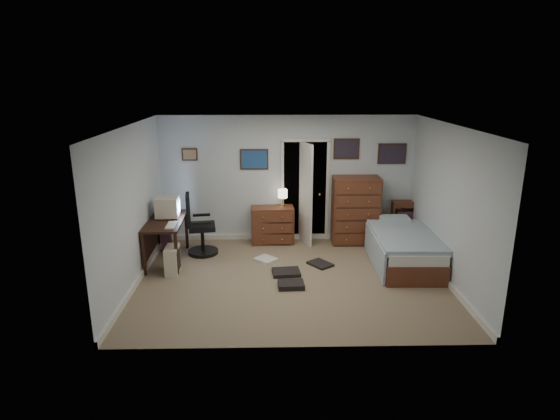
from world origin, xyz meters
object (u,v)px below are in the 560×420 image
object	(u,v)px
low_dresser	(273,225)
bed	(402,248)
tall_dresser	(355,210)
office_chair	(199,231)
computer_desk	(161,229)

from	to	relation	value
low_dresser	bed	world-z (taller)	low_dresser
tall_dresser	bed	bearing A→B (deg)	-59.92
tall_dresser	bed	xyz separation A→B (m)	(0.65, -1.14, -0.36)
tall_dresser	bed	distance (m)	1.36
bed	tall_dresser	bearing A→B (deg)	120.99
office_chair	bed	distance (m)	3.71
low_dresser	computer_desk	bearing A→B (deg)	-159.05
office_chair	low_dresser	bearing A→B (deg)	14.27
office_chair	bed	world-z (taller)	office_chair
computer_desk	low_dresser	world-z (taller)	computer_desk
computer_desk	bed	world-z (taller)	computer_desk
low_dresser	bed	distance (m)	2.56
low_dresser	tall_dresser	xyz separation A→B (m)	(1.63, -0.02, 0.30)
computer_desk	bed	bearing A→B (deg)	-5.15
tall_dresser	bed	size ratio (longest dim) A/B	0.67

